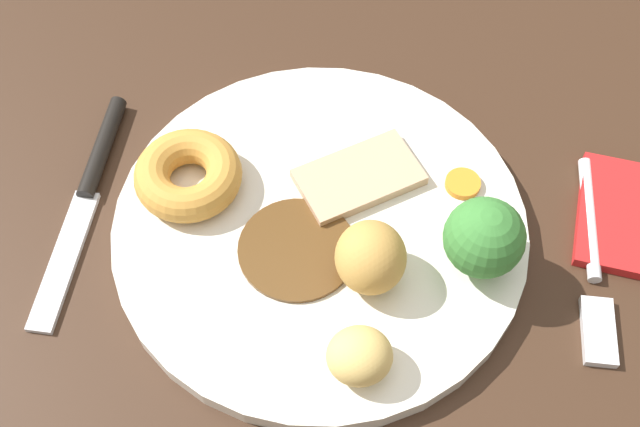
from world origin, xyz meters
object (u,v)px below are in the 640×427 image
roast_potato_right (360,356)px  knife (89,186)px  dinner_plate (320,227)px  broccoli_floret (484,238)px  roast_potato_left (371,257)px  meat_slice_main (359,177)px  carrot_coin_front (463,184)px  fork (593,262)px  yorkshire_pudding (187,178)px

roast_potato_right → knife: 22.81cm
dinner_plate → broccoli_floret: bearing=170.6°
knife → roast_potato_left: bearing=76.7°
roast_potato_right → meat_slice_main: bearing=-84.1°
knife → carrot_coin_front: bearing=96.6°
roast_potato_left → broccoli_floret: 6.97cm
knife → meat_slice_main: bearing=97.4°
dinner_plate → fork: (-17.96, 0.19, -0.31)cm
roast_potato_left → carrot_coin_front: bearing=-126.6°
dinner_plate → knife: bearing=-4.9°
fork → roast_potato_left: bearing=-78.1°
broccoli_floret → dinner_plate: bearing=-9.4°
roast_potato_right → knife: (19.82, -11.04, -2.45)cm
dinner_plate → roast_potato_right: roast_potato_right is taller
meat_slice_main → roast_potato_left: bearing=101.0°
roast_potato_right → fork: roast_potato_right is taller
meat_slice_main → knife: bearing=6.8°
roast_potato_left → broccoli_floret: (-6.69, -1.81, 0.72)cm
carrot_coin_front → fork: carrot_coin_front is taller
dinner_plate → yorkshire_pudding: bearing=-9.6°
dinner_plate → roast_potato_left: (-3.56, 3.50, 2.90)cm
roast_potato_left → roast_potato_right: roast_potato_left is taller
yorkshire_pudding → knife: 7.53cm
broccoli_floret → knife: size_ratio=0.30×
carrot_coin_front → dinner_plate: bearing=24.0°
dinner_plate → knife: size_ratio=1.48×
broccoli_floret → fork: 8.78cm
yorkshire_pudding → roast_potato_right: bearing=138.4°
broccoli_floret → roast_potato_right: bearing=49.8°
dinner_plate → yorkshire_pudding: size_ratio=3.79×
yorkshire_pudding → broccoli_floret: size_ratio=1.32×
yorkshire_pudding → broccoli_floret: (-19.31, 3.23, 1.72)cm
yorkshire_pudding → roast_potato_left: 13.63cm
roast_potato_right → knife: bearing=-29.1°
meat_slice_main → fork: 16.29cm
roast_potato_left → roast_potato_right: size_ratio=1.20×
meat_slice_main → broccoli_floret: broccoli_floret is taller
meat_slice_main → roast_potato_left: (-1.38, 7.11, 1.80)cm
meat_slice_main → yorkshire_pudding: bearing=10.4°
fork → yorkshire_pudding: bearing=-94.7°
yorkshire_pudding → roast_potato_left: (-12.62, 5.04, 1.00)cm
roast_potato_right → fork: bearing=-146.8°
roast_potato_left → fork: roast_potato_left is taller
dinner_plate → carrot_coin_front: (-9.18, -4.09, 0.94)cm
fork → knife: knife is taller
carrot_coin_front → fork: size_ratio=0.16×
roast_potato_right → carrot_coin_front: roast_potato_right is taller
broccoli_floret → fork: (-7.71, -1.50, -3.93)cm
carrot_coin_front → knife: (25.46, 2.68, -1.19)cm
yorkshire_pudding → fork: yorkshire_pudding is taller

